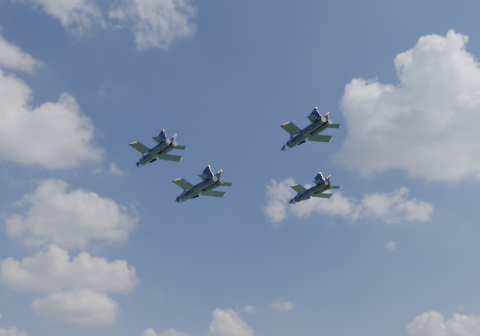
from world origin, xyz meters
name	(u,v)px	position (x,y,z in m)	size (l,w,h in m)	color
jet_lead	(192,193)	(2.93, 20.30, 56.34)	(13.83, 18.47, 4.35)	black
jet_left	(150,157)	(-13.14, 0.95, 53.29)	(10.57, 14.07, 3.31)	black
jet_right	(304,195)	(23.53, 4.49, 53.55)	(11.11, 14.46, 3.43)	black
jet_slot	(298,138)	(8.70, -16.84, 53.77)	(10.73, 13.86, 3.30)	black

